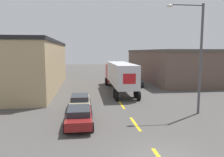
# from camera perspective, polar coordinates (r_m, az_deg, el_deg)

# --- Properties ---
(road_centerline) EXTENTS (0.20, 14.12, 0.01)m
(road_centerline) POSITION_cam_1_polar(r_m,az_deg,el_deg) (16.05, 6.07, -11.67)
(road_centerline) COLOR gold
(road_centerline) RESTS_ON ground_plane
(warehouse_left) EXTENTS (10.14, 22.35, 6.59)m
(warehouse_left) POSITION_cam_1_polar(r_m,az_deg,el_deg) (32.49, -22.45, 3.27)
(warehouse_left) COLOR tan
(warehouse_left) RESTS_ON ground_plane
(warehouse_right) EXTENTS (13.41, 23.99, 5.47)m
(warehouse_right) POSITION_cam_1_polar(r_m,az_deg,el_deg) (42.73, 16.41, 3.54)
(warehouse_right) COLOR brown
(warehouse_right) RESTS_ON ground_plane
(semi_truck) EXTENTS (2.73, 13.87, 3.72)m
(semi_truck) POSITION_cam_1_polar(r_m,az_deg,el_deg) (28.68, 1.85, 1.23)
(semi_truck) COLOR #B21919
(semi_truck) RESTS_ON ground_plane
(parked_car_left_near) EXTENTS (1.94, 4.40, 1.29)m
(parked_car_left_near) POSITION_cam_1_polar(r_m,az_deg,el_deg) (15.61, -8.61, -9.61)
(parked_car_left_near) COLOR maroon
(parked_car_left_near) RESTS_ON ground_plane
(parked_car_right_far) EXTENTS (1.94, 4.40, 1.29)m
(parked_car_right_far) POSITION_cam_1_polar(r_m,az_deg,el_deg) (32.97, 5.93, -0.75)
(parked_car_right_far) COLOR black
(parked_car_right_far) RESTS_ON ground_plane
(parked_car_left_far) EXTENTS (1.94, 4.40, 1.29)m
(parked_car_left_far) POSITION_cam_1_polar(r_m,az_deg,el_deg) (19.97, -8.36, -5.91)
(parked_car_left_far) COLOR tan
(parked_car_left_far) RESTS_ON ground_plane
(street_lamp) EXTENTS (3.15, 0.32, 8.92)m
(street_lamp) POSITION_cam_1_polar(r_m,az_deg,el_deg) (19.01, 21.28, 6.69)
(street_lamp) COLOR #4C4C51
(street_lamp) RESTS_ON ground_plane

